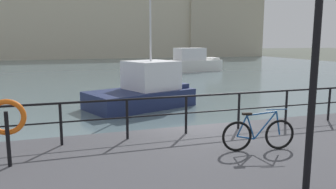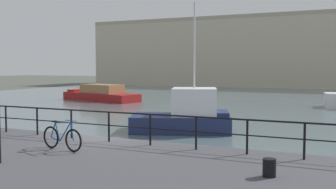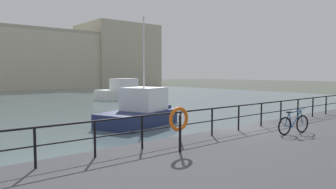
% 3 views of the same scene
% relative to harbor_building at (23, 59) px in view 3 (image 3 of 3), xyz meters
% --- Properties ---
extents(ground_plane, '(240.00, 240.00, 0.00)m').
position_rel_harbor_building_xyz_m(ground_plane, '(-7.35, -63.01, -6.47)').
color(ground_plane, '#4C5147').
extents(water_basin, '(80.00, 60.00, 0.01)m').
position_rel_harbor_building_xyz_m(water_basin, '(-7.35, -32.81, -6.46)').
color(water_basin, slate).
rests_on(water_basin, ground_plane).
extents(harbor_building, '(78.52, 15.89, 15.74)m').
position_rel_harbor_building_xyz_m(harbor_building, '(0.00, 0.00, 0.00)').
color(harbor_building, '#C1B79E').
rests_on(harbor_building, ground_plane).
extents(moored_red_daysailer, '(6.14, 4.62, 7.19)m').
position_rel_harbor_building_xyz_m(moored_red_daysailer, '(-7.12, -54.97, -5.53)').
color(moored_red_daysailer, navy).
rests_on(moored_red_daysailer, water_basin).
extents(moored_blue_motorboat, '(7.81, 3.62, 2.68)m').
position_rel_harbor_building_xyz_m(moored_blue_motorboat, '(2.88, -36.58, -5.44)').
color(moored_blue_motorboat, white).
rests_on(moored_blue_motorboat, water_basin).
extents(quay_railing, '(24.75, 0.07, 1.08)m').
position_rel_harbor_building_xyz_m(quay_railing, '(-7.32, -63.76, -4.73)').
color(quay_railing, black).
rests_on(quay_railing, quay_promenade).
extents(parked_bicycle, '(1.76, 0.35, 0.98)m').
position_rel_harbor_building_xyz_m(parked_bicycle, '(-7.05, -65.61, -5.08)').
color(parked_bicycle, black).
rests_on(parked_bicycle, quay_promenade).
extents(life_ring_stand, '(0.75, 0.16, 1.40)m').
position_rel_harbor_building_xyz_m(life_ring_stand, '(-12.46, -64.84, -4.50)').
color(life_ring_stand, black).
rests_on(life_ring_stand, quay_promenade).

